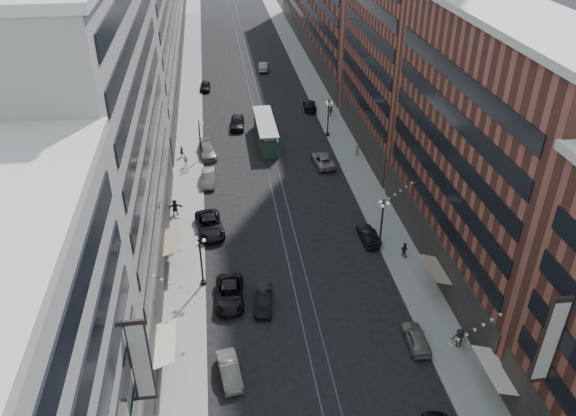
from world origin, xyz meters
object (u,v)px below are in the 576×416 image
lamppost_sw_mid (200,138)px  lamppost_se_mid (328,116)px  lamppost_sw_far (201,259)px  pedestrian_7 (404,249)px  lamppost_se_far (382,221)px  pedestrian_8 (357,150)px  pedestrian_2 (170,249)px  car_9 (205,86)px  car_4 (416,338)px  car_extra_0 (208,178)px  car_14 (263,67)px  pedestrian_6 (186,161)px  car_8 (207,151)px  pedestrian_5 (175,207)px  car_2 (230,294)px  pedestrian_extra_2 (459,338)px  car_7 (210,225)px  car_13 (237,122)px  pedestrian_9 (331,111)px  car_1 (230,371)px  pedestrian_extra_1 (182,151)px  streetcar (266,132)px  car_5 (263,300)px  car_12 (310,105)px  car_10 (368,235)px  pedestrian_4 (463,339)px

lamppost_sw_mid → lamppost_se_mid: size_ratio=1.00×
lamppost_sw_far → pedestrian_7: 20.47m
lamppost_se_far → pedestrian_8: lamppost_se_far is taller
pedestrian_2 → car_9: pedestrian_2 is taller
car_4 → car_extra_0: (-16.71, 30.21, 0.06)m
car_14 → pedestrian_6: (-14.11, -38.94, 0.17)m
car_9 → car_14: (11.29, 9.53, 0.06)m
lamppost_se_mid → car_8: lamppost_se_mid is taller
car_4 → pedestrian_5: 30.89m
car_2 → pedestrian_extra_2: pedestrian_extra_2 is taller
car_8 → pedestrian_8: size_ratio=2.91×
car_7 → car_13: car_13 is taller
car_8 → car_14: size_ratio=1.13×
car_2 → car_7: (-1.60, 11.63, 0.06)m
pedestrian_9 → car_9: bearing=130.3°
car_7 → lamppost_sw_mid: bearing=86.0°
lamppost_se_far → car_1: 22.80m
pedestrian_8 → pedestrian_extra_1: 23.82m
car_1 → pedestrian_5: bearing=93.6°
streetcar → car_13: size_ratio=2.30×
car_7 → car_8: (0.00, 18.84, -0.05)m
pedestrian_5 → car_14: bearing=65.4°
pedestrian_2 → pedestrian_6: bearing=69.1°
car_1 → pedestrian_extra_2: pedestrian_extra_2 is taller
car_14 → pedestrian_extra_2: size_ratio=2.55×
car_13 → pedestrian_extra_1: size_ratio=3.36×
car_13 → pedestrian_7: bearing=-62.2°
car_7 → pedestrian_6: 16.07m
pedestrian_2 → car_5: bearing=-62.4°
car_5 → car_extra_0: (-4.58, 23.75, 0.06)m
car_1 → pedestrian_2: size_ratio=2.54×
car_4 → car_12: size_ratio=0.86×
pedestrian_5 → car_5: bearing=-71.3°
pedestrian_5 → pedestrian_7: 25.84m
lamppost_sw_far → pedestrian_9: bearing=62.6°
pedestrian_extra_2 → car_10: bearing=128.9°
car_8 → pedestrian_7: 32.62m
pedestrian_2 → lamppost_sw_far: bearing=-73.7°
lamppost_sw_mid → car_1: (1.96, -38.61, -2.39)m
car_8 → pedestrian_extra_1: 3.43m
lamppost_se_mid → pedestrian_8: size_ratio=3.00×
lamppost_se_far → pedestrian_7: (1.88, -2.28, -2.16)m
pedestrian_2 → pedestrian_4: bearing=-50.4°
lamppost_sw_far → car_4: (17.51, -10.19, -2.39)m
lamppost_se_mid → car_5: 38.11m
car_13 → pedestrian_5: pedestrian_5 is taller
lamppost_se_mid → car_8: bearing=-166.8°
pedestrian_4 → car_extra_0: pedestrian_4 is taller
pedestrian_9 → car_10: bearing=-107.1°
pedestrian_5 → pedestrian_8: size_ratio=1.04×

